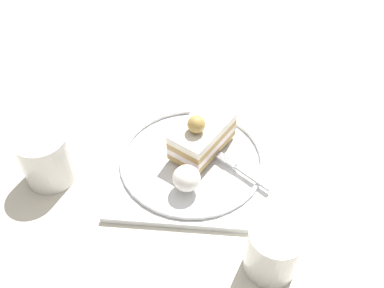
# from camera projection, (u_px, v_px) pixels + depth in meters

# --- Properties ---
(ground_plane) EXTENTS (2.40, 2.40, 0.00)m
(ground_plane) POSITION_uv_depth(u_px,v_px,m) (211.00, 173.00, 0.67)
(ground_plane) COLOR silver
(dessert_plate) EXTENTS (0.28, 0.28, 0.02)m
(dessert_plate) POSITION_uv_depth(u_px,v_px,m) (192.00, 161.00, 0.68)
(dessert_plate) COLOR white
(dessert_plate) RESTS_ON ground_plane
(cake_slice) EXTENTS (0.12, 0.12, 0.08)m
(cake_slice) POSITION_uv_depth(u_px,v_px,m) (202.00, 135.00, 0.67)
(cake_slice) COLOR tan
(cake_slice) RESTS_ON dessert_plate
(whipped_cream_dollop) EXTENTS (0.04, 0.04, 0.04)m
(whipped_cream_dollop) POSITION_uv_depth(u_px,v_px,m) (187.00, 178.00, 0.62)
(whipped_cream_dollop) COLOR white
(whipped_cream_dollop) RESTS_ON dessert_plate
(fork) EXTENTS (0.08, 0.09, 0.00)m
(fork) POSITION_uv_depth(u_px,v_px,m) (239.00, 168.00, 0.65)
(fork) COLOR silver
(fork) RESTS_ON dessert_plate
(drink_glass_near) EXTENTS (0.08, 0.08, 0.09)m
(drink_glass_near) POSITION_uv_depth(u_px,v_px,m) (47.00, 160.00, 0.64)
(drink_glass_near) COLOR white
(drink_glass_near) RESTS_ON ground_plane
(drink_glass_far) EXTENTS (0.07, 0.07, 0.08)m
(drink_glass_far) POSITION_uv_depth(u_px,v_px,m) (272.00, 252.00, 0.54)
(drink_glass_far) COLOR white
(drink_glass_far) RESTS_ON ground_plane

